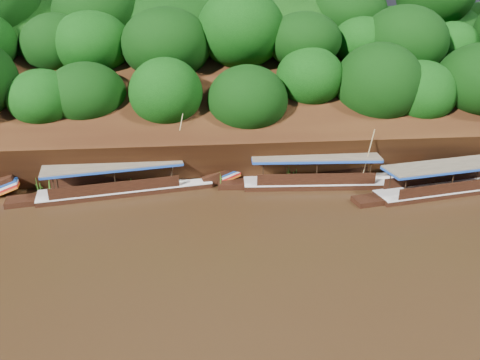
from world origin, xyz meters
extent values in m
plane|color=black|center=(0.00, 0.00, 0.00)|extent=(160.00, 160.00, 0.00)
cube|color=black|center=(0.00, 16.00, 3.50)|extent=(120.00, 16.12, 13.64)
cube|color=black|center=(0.00, 26.00, 0.00)|extent=(120.00, 24.00, 12.00)
ellipsoid|color=#11450B|center=(-6.00, 15.00, 3.50)|extent=(18.00, 8.00, 6.40)
ellipsoid|color=#11450B|center=(0.00, 23.00, 9.20)|extent=(24.00, 11.00, 8.40)
cube|color=black|center=(11.40, 6.29, 0.00)|extent=(11.98, 4.08, 0.83)
cube|color=silver|center=(11.40, 6.29, 0.40)|extent=(11.99, 4.14, 0.09)
cube|color=brown|center=(10.67, 6.16, 2.22)|extent=(9.51, 3.93, 0.11)
cube|color=#17409A|center=(10.67, 6.16, 2.11)|extent=(9.51, 3.93, 0.17)
cube|color=black|center=(2.35, 8.57, 0.00)|extent=(12.36, 2.96, 0.92)
cube|color=silver|center=(2.35, 8.57, 0.44)|extent=(12.37, 3.03, 0.10)
cube|color=black|center=(9.23, 8.16, 0.71)|extent=(3.00, 1.85, 1.73)
cube|color=#17409A|center=(9.99, 8.12, 1.02)|extent=(1.61, 1.84, 0.63)
cube|color=red|center=(9.99, 8.12, 0.67)|extent=(1.61, 1.84, 0.63)
cube|color=brown|center=(1.58, 8.61, 2.46)|extent=(9.73, 3.14, 0.12)
cube|color=#17409A|center=(1.58, 8.61, 2.34)|extent=(9.73, 3.14, 0.18)
cylinder|color=tan|center=(5.37, 7.78, 2.57)|extent=(0.49, 0.52, 4.20)
cube|color=black|center=(-12.59, 8.69, 0.00)|extent=(12.78, 4.35, 0.86)
cube|color=silver|center=(-12.59, 8.69, 0.41)|extent=(12.79, 4.41, 0.10)
cube|color=black|center=(-5.62, 9.97, 0.67)|extent=(3.20, 2.09, 1.69)
cube|color=#17409A|center=(-4.84, 10.11, 0.96)|extent=(1.82, 1.89, 0.63)
cube|color=red|center=(-4.84, 10.11, 0.63)|extent=(1.82, 1.89, 0.63)
cube|color=brown|center=(-13.37, 8.54, 2.30)|extent=(10.15, 4.16, 0.11)
cube|color=#17409A|center=(-13.37, 8.54, 2.19)|extent=(10.15, 4.16, 0.17)
cylinder|color=tan|center=(-8.80, 9.19, 3.10)|extent=(1.29, 0.62, 5.19)
cube|color=#17409A|center=(-21.19, 9.29, 1.02)|extent=(1.73, 1.97, 0.61)
cube|color=red|center=(-21.19, 9.29, 0.67)|extent=(1.73, 1.97, 0.61)
cone|color=#336318|center=(-18.81, 9.65, 0.86)|extent=(1.50, 1.50, 1.73)
cone|color=#336318|center=(-12.61, 10.08, 1.06)|extent=(1.50, 1.50, 2.13)
cone|color=#336318|center=(-5.38, 9.10, 0.71)|extent=(1.50, 1.50, 1.42)
cone|color=#336318|center=(0.04, 9.09, 0.80)|extent=(1.50, 1.50, 1.59)
cone|color=#336318|center=(6.04, 9.96, 1.08)|extent=(1.50, 1.50, 2.17)
cone|color=#336318|center=(14.03, 9.87, 0.74)|extent=(1.50, 1.50, 1.48)
camera|label=1|loc=(-7.26, -23.87, 14.40)|focal=35.00mm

